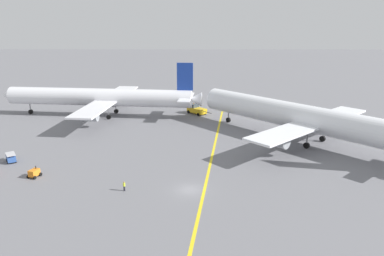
# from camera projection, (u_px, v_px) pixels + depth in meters

# --- Properties ---
(ground_plane) EXTENTS (600.00, 600.00, 0.00)m
(ground_plane) POSITION_uv_depth(u_px,v_px,m) (190.00, 190.00, 59.63)
(ground_plane) COLOR slate
(taxiway_stripe) EXTENTS (15.07, 119.17, 0.01)m
(taxiway_stripe) POSITION_uv_depth(u_px,v_px,m) (210.00, 166.00, 69.19)
(taxiway_stripe) COLOR yellow
(taxiway_stripe) RESTS_ON ground
(airliner_at_gate_left) EXTENTS (58.28, 43.02, 15.43)m
(airliner_at_gate_left) POSITION_uv_depth(u_px,v_px,m) (101.00, 97.00, 104.21)
(airliner_at_gate_left) COLOR silver
(airliner_at_gate_left) RESTS_ON ground
(airliner_being_pushed) EXTENTS (45.82, 47.86, 17.27)m
(airliner_being_pushed) POSITION_uv_depth(u_px,v_px,m) (303.00, 118.00, 81.93)
(airliner_being_pushed) COLOR white
(airliner_being_pushed) RESTS_ON ground
(pushback_tug) EXTENTS (7.21, 7.77, 3.02)m
(pushback_tug) POSITION_uv_depth(u_px,v_px,m) (196.00, 109.00, 107.78)
(pushback_tug) COLOR gold
(pushback_tug) RESTS_ON ground
(gse_baggage_cart_near_cluster) EXTENTS (2.82, 3.15, 1.71)m
(gse_baggage_cart_near_cluster) POSITION_uv_depth(u_px,v_px,m) (11.00, 158.00, 71.06)
(gse_baggage_cart_near_cluster) COLOR #2D5199
(gse_baggage_cart_near_cluster) RESTS_ON ground
(gse_gpu_cart_small) EXTENTS (2.15, 2.48, 1.90)m
(gse_gpu_cart_small) POSITION_uv_depth(u_px,v_px,m) (34.00, 173.00, 64.24)
(gse_gpu_cart_small) COLOR orange
(gse_gpu_cart_small) RESTS_ON ground
(ground_crew_marshaller_foreground) EXTENTS (0.36, 0.36, 1.61)m
(ground_crew_marshaller_foreground) POSITION_uv_depth(u_px,v_px,m) (124.00, 186.00, 59.04)
(ground_crew_marshaller_foreground) COLOR black
(ground_crew_marshaller_foreground) RESTS_ON ground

